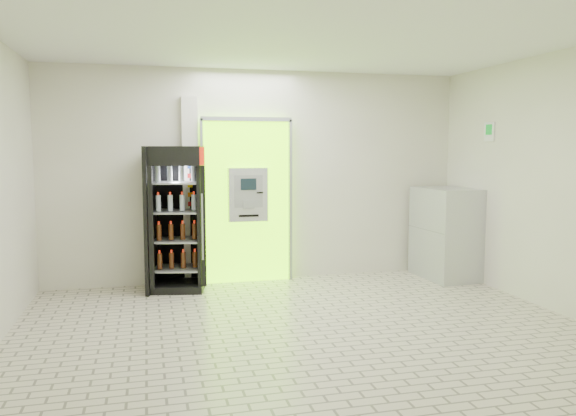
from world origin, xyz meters
name	(u,v)px	position (x,y,z in m)	size (l,w,h in m)	color
ground	(307,332)	(0.00, 0.00, 0.00)	(6.00, 6.00, 0.00)	beige
room_shell	(308,153)	(0.00, 0.00, 1.84)	(6.00, 6.00, 6.00)	silver
atm_assembly	(247,200)	(-0.20, 2.41, 1.17)	(1.30, 0.24, 2.33)	#72EA00
pillar	(191,191)	(-0.98, 2.45, 1.30)	(0.22, 0.11, 2.60)	silver
beverage_cooler	(176,221)	(-1.20, 2.18, 0.92)	(0.84, 0.80, 1.92)	black
steel_cabinet	(446,233)	(2.66, 1.90, 0.66)	(0.72, 1.02, 1.32)	#B5B8BD
exit_sign	(489,132)	(2.99, 1.40, 2.12)	(0.02, 0.22, 0.26)	white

